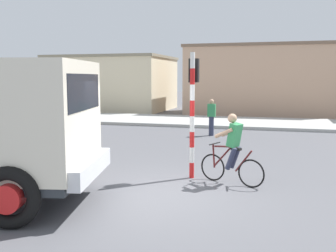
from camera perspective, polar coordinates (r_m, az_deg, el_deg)
ground_plane at (r=8.96m, az=-1.20°, el=-9.67°), size 120.00×120.00×0.00m
sidewalk_far at (r=22.36m, az=9.37°, el=0.56°), size 80.00×5.00×0.16m
cyclist at (r=9.60m, az=9.27°, el=-3.32°), size 1.62×0.76×1.72m
traffic_light_pole at (r=10.04m, az=3.62°, el=4.13°), size 0.24×0.43×3.20m
car_red_near at (r=17.04m, az=-20.53°, el=0.68°), size 4.26×2.46×1.60m
pedestrian_near_kerb at (r=17.53m, az=6.31°, el=1.35°), size 0.34×0.22×1.62m
building_corner_left at (r=31.92m, az=-7.91°, el=6.17°), size 8.90×7.13×4.22m
building_mid_block at (r=28.49m, az=13.33°, el=6.50°), size 10.22×5.50×4.77m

